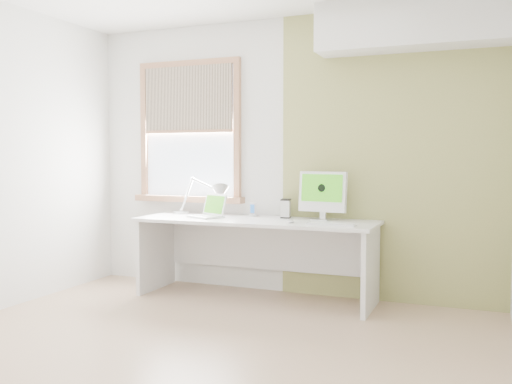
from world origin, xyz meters
The scene contains 12 objects.
room centered at (0.00, 0.00, 1.30)m, with size 4.04×3.54×2.64m.
accent_wall centered at (1.00, 1.74, 1.30)m, with size 2.00×0.02×2.60m, color #919652.
soffit centered at (1.20, 1.57, 2.40)m, with size 1.60×0.40×0.42m, color white.
window centered at (-1.00, 1.71, 1.54)m, with size 1.20×0.14×1.42m.
desk centered at (-0.14, 1.44, 0.53)m, with size 2.20×0.70×0.73m.
desk_lamp centered at (-0.66, 1.56, 0.92)m, with size 0.65×0.26×0.37m.
laptop centered at (-0.61, 1.38, 0.78)m, with size 0.39×0.36×0.22m.
phone_dock centered at (-0.25, 1.59, 0.77)m, with size 0.08×0.08×0.13m.
external_drive centered at (0.07, 1.61, 0.82)m, with size 0.11×0.15×0.18m.
imac centered at (0.44, 1.55, 0.97)m, with size 0.45×0.17×0.43m.
keyboard centered at (0.61, 1.20, 0.74)m, with size 0.41×0.12×0.02m.
mouse centered at (0.25, 1.23, 0.74)m, with size 0.06×0.10×0.03m, color white.
Camera 1 is at (1.78, -3.33, 1.29)m, focal length 39.67 mm.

